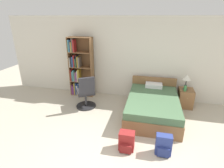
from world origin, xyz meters
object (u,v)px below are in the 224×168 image
(nightstand, at_px, (185,98))
(table_lamp, at_px, (187,78))
(bed, at_px, (153,105))
(office_chair, at_px, (86,94))
(bookshelf, at_px, (78,68))
(water_bottle, at_px, (185,88))
(backpack_blue, at_px, (163,145))
(backpack_red, at_px, (127,141))

(nightstand, relative_size, table_lamp, 1.21)
(bed, height_order, office_chair, office_chair)
(bed, xyz_separation_m, table_lamp, (0.91, 0.72, 0.63))
(bookshelf, distance_m, water_bottle, 3.41)
(bed, distance_m, nightstand, 1.19)
(office_chair, height_order, backpack_blue, office_chair)
(bookshelf, distance_m, backpack_red, 3.19)
(bookshelf, bearing_deg, table_lamp, -1.72)
(office_chair, xyz_separation_m, nightstand, (2.88, 0.77, -0.18))
(bed, xyz_separation_m, water_bottle, (0.89, 0.58, 0.36))
(bed, height_order, nightstand, bed)
(backpack_red, bearing_deg, bookshelf, 130.37)
(bookshelf, height_order, bed, bookshelf)
(backpack_blue, bearing_deg, backpack_red, -177.83)
(bed, height_order, backpack_red, bed)
(office_chair, distance_m, table_lamp, 2.97)
(table_lamp, bearing_deg, backpack_red, -121.88)
(table_lamp, bearing_deg, bed, -141.87)
(backpack_blue, relative_size, backpack_red, 1.09)
(backpack_blue, height_order, backpack_red, backpack_blue)
(table_lamp, xyz_separation_m, backpack_red, (-1.40, -2.26, -0.71))
(bookshelf, xyz_separation_m, table_lamp, (3.41, -0.10, -0.06))
(bookshelf, height_order, backpack_blue, bookshelf)
(bookshelf, height_order, backpack_red, bookshelf)
(backpack_red, bearing_deg, bed, 72.28)
(table_lamp, bearing_deg, bookshelf, 178.28)
(bed, bearing_deg, water_bottle, 33.23)
(office_chair, relative_size, nightstand, 1.86)
(water_bottle, bearing_deg, table_lamp, 79.39)
(bookshelf, height_order, table_lamp, bookshelf)
(bed, bearing_deg, backpack_red, -107.72)
(table_lamp, distance_m, water_bottle, 0.30)
(nightstand, height_order, water_bottle, water_bottle)
(table_lamp, xyz_separation_m, backpack_blue, (-0.68, -2.23, -0.70))
(backpack_red, bearing_deg, water_bottle, 56.99)
(office_chair, height_order, table_lamp, office_chair)
(office_chair, bearing_deg, nightstand, 14.93)
(backpack_red, bearing_deg, office_chair, 134.08)
(bookshelf, xyz_separation_m, nightstand, (3.46, -0.12, -0.69))
(office_chair, distance_m, nightstand, 2.99)
(office_chair, xyz_separation_m, table_lamp, (2.83, 0.78, 0.45))
(nightstand, distance_m, backpack_blue, 2.33)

